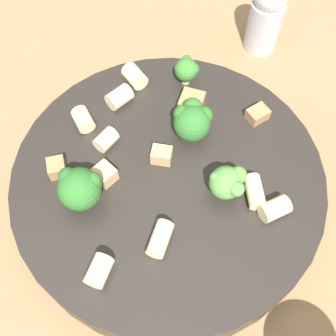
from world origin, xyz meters
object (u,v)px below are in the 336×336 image
pepper_shaker (266,16)px  rigatoni_1 (83,119)px  broccoli_floret_0 (81,189)px  broccoli_floret_1 (187,69)px  rigatoni_0 (99,271)px  chicken_chunk_4 (192,103)px  rigatoni_2 (119,97)px  rigatoni_4 (160,239)px  broccoli_floret_2 (192,120)px  rigatoni_6 (135,76)px  chicken_chunk_0 (258,114)px  broccoli_floret_3 (228,182)px  rigatoni_3 (255,192)px  rigatoni_5 (275,209)px  chicken_chunk_3 (160,156)px  chicken_chunk_2 (105,174)px  rigatoni_7 (106,140)px  chicken_chunk_1 (57,168)px  pasta_bowl (168,182)px

pepper_shaker → rigatoni_1: bearing=-73.5°
broccoli_floret_0 → broccoli_floret_1: (-0.10, 0.13, -0.01)m
rigatoni_0 → chicken_chunk_4: (-0.13, 0.13, 0.00)m
broccoli_floret_0 → rigatoni_2: 0.11m
rigatoni_0 → rigatoni_4: (-0.01, 0.05, -0.00)m
rigatoni_1 → broccoli_floret_2: bearing=63.5°
broccoli_floret_1 → rigatoni_6: broccoli_floret_1 is taller
rigatoni_2 → rigatoni_6: size_ratio=0.98×
rigatoni_4 → chicken_chunk_0: rigatoni_4 is taller
broccoli_floret_3 → rigatoni_1: size_ratio=1.57×
rigatoni_1 → rigatoni_3: 0.17m
rigatoni_5 → chicken_chunk_3: bearing=-139.5°
broccoli_floret_2 → rigatoni_3: (0.08, 0.03, -0.01)m
chicken_chunk_2 → rigatoni_6: bearing=148.1°
rigatoni_7 → pepper_shaker: size_ratio=0.23×
rigatoni_0 → chicken_chunk_1: bearing=-175.1°
broccoli_floret_0 → rigatoni_2: bearing=146.9°
broccoli_floret_3 → chicken_chunk_1: (-0.07, -0.13, -0.01)m
rigatoni_6 → pepper_shaker: bearing=101.9°
pasta_bowl → chicken_chunk_1: chicken_chunk_1 is taller
chicken_chunk_3 → rigatoni_6: bearing=174.7°
broccoli_floret_2 → rigatoni_5: (0.10, 0.03, -0.01)m
rigatoni_6 → chicken_chunk_1: rigatoni_6 is taller
rigatoni_1 → pasta_bowl: bearing=35.1°
rigatoni_1 → rigatoni_6: same height
chicken_chunk_0 → chicken_chunk_3: (0.01, -0.10, 0.00)m
chicken_chunk_2 → broccoli_floret_2: bearing=101.3°
broccoli_floret_2 → pepper_shaker: 0.18m
broccoli_floret_2 → chicken_chunk_2: broccoli_floret_2 is taller
rigatoni_0 → rigatoni_6: size_ratio=0.98×
pasta_bowl → rigatoni_5: size_ratio=11.68×
rigatoni_0 → rigatoni_6: (-0.18, 0.09, 0.00)m
pasta_bowl → chicken_chunk_1: 0.10m
broccoli_floret_1 → chicken_chunk_3: bearing=-36.5°
rigatoni_2 → rigatoni_6: 0.03m
broccoli_floret_0 → rigatoni_2: (-0.09, 0.06, -0.02)m
rigatoni_6 → rigatoni_7: (0.06, -0.05, -0.00)m
pasta_bowl → rigatoni_0: size_ratio=11.95×
rigatoni_2 → rigatoni_5: bearing=28.0°
pasta_bowl → rigatoni_7: bearing=-139.8°
broccoli_floret_0 → chicken_chunk_3: broccoli_floret_0 is taller
rigatoni_1 → chicken_chunk_4: bearing=79.5°
rigatoni_4 → rigatoni_3: bearing=96.9°
broccoli_floret_1 → rigatoni_7: (0.04, -0.10, -0.01)m
broccoli_floret_0 → rigatoni_7: 0.06m
broccoli_floret_3 → pepper_shaker: bearing=143.5°
broccoli_floret_3 → rigatoni_2: broccoli_floret_3 is taller
rigatoni_5 → rigatoni_7: size_ratio=1.17×
rigatoni_6 → rigatoni_7: bearing=-38.1°
rigatoni_5 → chicken_chunk_3: 0.11m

